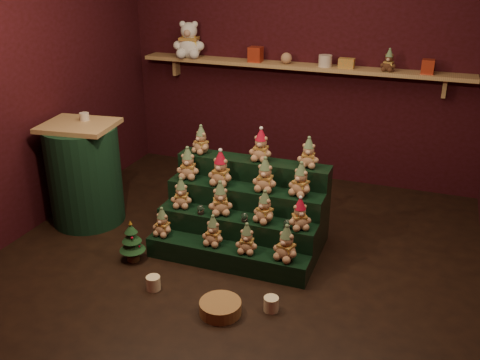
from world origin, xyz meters
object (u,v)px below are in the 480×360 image
at_px(mug_left, 153,283).
at_px(brown_bear, 389,60).
at_px(snow_globe_a, 201,210).
at_px(mini_christmas_tree, 132,241).
at_px(wicker_basket, 220,308).
at_px(riser_tier_front, 227,256).
at_px(side_table, 85,174).
at_px(mug_right, 271,304).
at_px(white_bear, 189,35).
at_px(snow_globe_c, 287,224).
at_px(snow_globe_b, 245,217).

height_order(mug_left, brown_bear, brown_bear).
bearing_deg(snow_globe_a, mug_left, -99.29).
distance_m(mini_christmas_tree, wicker_basket, 1.07).
xyz_separation_m(riser_tier_front, brown_bear, (0.96, 2.01, 1.34)).
xyz_separation_m(side_table, mug_right, (2.11, -0.76, -0.43)).
bearing_deg(side_table, mini_christmas_tree, -39.62).
height_order(mug_left, mug_right, same).
distance_m(snow_globe_a, white_bear, 2.39).
bearing_deg(snow_globe_a, snow_globe_c, 0.00).
bearing_deg(mini_christmas_tree, side_table, 147.48).
distance_m(riser_tier_front, mug_left, 0.66).
bearing_deg(snow_globe_b, snow_globe_a, -180.00).
distance_m(snow_globe_a, mug_left, 0.76).
xyz_separation_m(mug_right, white_bear, (-1.78, 2.46, 1.52)).
relative_size(mini_christmas_tree, white_bear, 0.75).
xyz_separation_m(snow_globe_c, brown_bear, (0.50, 1.85, 1.03)).
xyz_separation_m(mug_left, mug_right, (0.94, 0.06, -0.00)).
bearing_deg(mini_christmas_tree, snow_globe_b, 21.66).
xyz_separation_m(riser_tier_front, snow_globe_b, (0.10, 0.16, 0.31)).
bearing_deg(mini_christmas_tree, wicker_basket, -23.12).
bearing_deg(side_table, riser_tier_front, -18.37).
bearing_deg(brown_bear, white_bear, -171.25).
distance_m(mini_christmas_tree, mug_left, 0.51).
bearing_deg(mug_right, brown_bear, 80.03).
bearing_deg(mug_left, side_table, 144.67).
distance_m(snow_globe_a, side_table, 1.29).
bearing_deg(snow_globe_c, white_bear, 132.74).
bearing_deg(snow_globe_a, snow_globe_b, 0.00).
distance_m(snow_globe_c, side_table, 2.05).
distance_m(snow_globe_c, white_bear, 2.78).
bearing_deg(white_bear, wicker_basket, -73.13).
bearing_deg(snow_globe_b, wicker_basket, -83.08).
height_order(snow_globe_a, wicker_basket, snow_globe_a).
bearing_deg(snow_globe_c, riser_tier_front, -161.09).
distance_m(snow_globe_b, white_bear, 2.57).
relative_size(side_table, mug_right, 8.90).
relative_size(side_table, wicker_basket, 3.21).
xyz_separation_m(snow_globe_a, mug_right, (0.83, -0.61, -0.35)).
bearing_deg(side_table, snow_globe_b, -12.37).
relative_size(mini_christmas_tree, wicker_basket, 1.22).
bearing_deg(side_table, brown_bear, 26.64).
height_order(snow_globe_a, mug_left, snow_globe_a).
height_order(snow_globe_b, white_bear, white_bear).
bearing_deg(white_bear, side_table, -113.01).
bearing_deg(mug_right, snow_globe_b, 125.23).
relative_size(snow_globe_a, brown_bear, 0.37).
bearing_deg(snow_globe_c, mini_christmas_tree, -164.32).
relative_size(snow_globe_a, mug_right, 0.73).
xyz_separation_m(riser_tier_front, snow_globe_c, (0.47, 0.16, 0.31)).
distance_m(snow_globe_c, brown_bear, 2.18).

